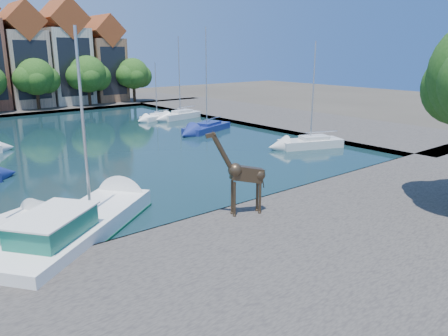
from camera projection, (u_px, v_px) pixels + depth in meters
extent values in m
plane|color=#38332B|center=(264.00, 204.00, 26.87)|extent=(160.00, 160.00, 0.00)
cube|color=black|center=(101.00, 142.00, 44.82)|extent=(38.00, 50.00, 0.08)
cube|color=#49453F|center=(363.00, 236.00, 21.57)|extent=(50.00, 14.00, 0.50)
cube|color=#49453F|center=(15.00, 108.00, 68.71)|extent=(60.00, 16.00, 0.50)
cube|color=#49453F|center=(273.00, 117.00, 60.01)|extent=(14.00, 52.00, 0.50)
cube|color=tan|center=(24.00, 69.00, 68.36)|extent=(5.88, 9.00, 11.50)
cube|color=brown|center=(19.00, 22.00, 66.50)|extent=(5.94, 9.18, 5.94)
cube|color=black|center=(33.00, 70.00, 65.00)|extent=(4.80, 0.05, 8.62)
cube|color=#BEB7A2|center=(65.00, 66.00, 72.25)|extent=(6.37, 9.00, 12.00)
cube|color=brown|center=(61.00, 19.00, 70.31)|extent=(6.43, 9.18, 6.43)
cube|color=black|center=(76.00, 67.00, 68.90)|extent=(5.20, 0.05, 9.00)
cube|color=#8A6042|center=(103.00, 70.00, 76.41)|extent=(5.39, 9.00, 10.50)
cube|color=brown|center=(100.00, 31.00, 74.72)|extent=(5.44, 9.18, 5.44)
cube|color=black|center=(114.00, 71.00, 73.06)|extent=(4.40, 0.05, 7.88)
cylinder|color=#332114|center=(38.00, 99.00, 65.33)|extent=(0.50, 0.50, 3.20)
sphere|color=#1B4113|center=(36.00, 77.00, 64.48)|extent=(5.40, 5.40, 5.40)
sphere|color=#1B4113|center=(47.00, 80.00, 65.84)|extent=(4.05, 4.05, 4.05)
sphere|color=#1B4113|center=(26.00, 79.00, 63.35)|extent=(3.78, 3.78, 3.78)
cylinder|color=#332114|center=(89.00, 95.00, 70.20)|extent=(0.50, 0.50, 3.20)
sphere|color=#1B4113|center=(88.00, 74.00, 69.33)|extent=(5.80, 5.80, 5.80)
sphere|color=#1B4113|center=(98.00, 77.00, 70.77)|extent=(4.35, 4.35, 4.35)
sphere|color=#1B4113|center=(79.00, 76.00, 68.13)|extent=(4.06, 4.06, 4.06)
cylinder|color=#332114|center=(134.00, 92.00, 75.08)|extent=(0.50, 0.50, 3.20)
sphere|color=#1B4113|center=(133.00, 74.00, 74.25)|extent=(5.20, 5.20, 5.20)
sphere|color=#1B4113|center=(141.00, 76.00, 75.57)|extent=(3.90, 3.90, 3.90)
sphere|color=#1B4113|center=(127.00, 76.00, 73.15)|extent=(3.64, 3.64, 3.64)
cylinder|color=#3C2D1E|center=(235.00, 199.00, 23.25)|extent=(0.15, 0.15, 1.92)
cylinder|color=#3C2D1E|center=(232.00, 197.00, 23.62)|extent=(0.15, 0.15, 1.92)
cylinder|color=#3C2D1E|center=(260.00, 197.00, 23.68)|extent=(0.15, 0.15, 1.92)
cylinder|color=#3C2D1E|center=(257.00, 194.00, 24.05)|extent=(0.15, 0.15, 1.92)
cube|color=#3C2D1E|center=(247.00, 174.00, 23.32)|extent=(1.92, 1.15, 1.12)
cylinder|color=#3C2D1E|center=(223.00, 153.00, 22.60)|extent=(1.25, 0.71, 1.99)
cube|color=#3C2D1E|center=(211.00, 135.00, 22.15)|extent=(0.56, 0.35, 0.30)
cube|color=white|center=(78.00, 227.00, 21.56)|extent=(10.45, 8.98, 1.20)
cube|color=#16604C|center=(53.00, 227.00, 19.58)|extent=(4.44, 4.17, 1.11)
cylinder|color=#B2B2B7|center=(83.00, 124.00, 21.44)|extent=(0.15, 0.15, 9.26)
cube|color=beige|center=(310.00, 142.00, 41.87)|extent=(6.43, 4.19, 1.01)
cube|color=beige|center=(311.00, 139.00, 41.78)|extent=(3.02, 2.35, 0.56)
cylinder|color=#B2B2B7|center=(313.00, 92.00, 40.61)|extent=(0.13, 0.13, 9.08)
cube|color=navy|center=(207.00, 127.00, 50.34)|extent=(7.14, 4.51, 0.91)
cube|color=navy|center=(207.00, 125.00, 50.26)|extent=(3.34, 2.56, 0.50)
cylinder|color=#B2B2B7|center=(206.00, 77.00, 48.85)|extent=(0.12, 0.12, 10.82)
cube|color=silver|center=(180.00, 115.00, 59.64)|extent=(6.34, 3.11, 1.01)
cube|color=silver|center=(180.00, 112.00, 59.55)|extent=(2.87, 1.91, 0.56)
cylinder|color=#B2B2B7|center=(179.00, 75.00, 58.25)|extent=(0.14, 0.14, 10.03)
cube|color=white|center=(157.00, 117.00, 58.68)|extent=(5.16, 2.91, 0.79)
cube|color=white|center=(157.00, 115.00, 58.61)|extent=(2.37, 1.71, 0.44)
cylinder|color=#B2B2B7|center=(156.00, 89.00, 57.72)|extent=(0.10, 0.10, 6.88)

